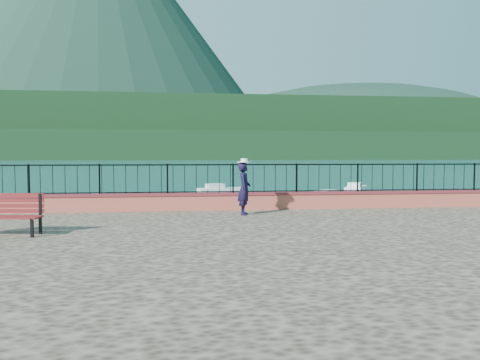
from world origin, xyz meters
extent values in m
plane|color=#19596B|center=(0.00, 0.00, 0.00)|extent=(2000.00, 2000.00, 0.00)
cube|color=#332821|center=(0.00, -6.00, 0.60)|extent=(30.00, 20.00, 1.20)
cube|color=#A64A3C|center=(0.00, 3.70, 1.49)|extent=(28.00, 0.46, 0.58)
cube|color=black|center=(0.00, 3.70, 2.25)|extent=(27.00, 0.05, 0.95)
cube|color=#2D231C|center=(-2.00, 12.00, 0.15)|extent=(2.00, 16.00, 0.30)
cube|color=black|center=(0.00, 300.00, 9.00)|extent=(900.00, 60.00, 18.00)
cube|color=black|center=(0.00, 360.00, 22.00)|extent=(900.00, 120.00, 44.00)
cone|color=#142D23|center=(-120.00, 700.00, 190.00)|extent=(560.00, 560.00, 380.00)
ellipsoid|color=#142D23|center=(220.00, 560.00, 0.00)|extent=(448.00, 384.00, 180.00)
cube|color=black|center=(-6.13, -0.76, 1.42)|extent=(1.78, 0.76, 0.43)
cube|color=maroon|center=(-6.09, -0.50, 1.89)|extent=(1.72, 0.32, 0.53)
imported|color=black|center=(-0.11, 2.30, 2.01)|extent=(0.51, 0.67, 1.63)
cylinder|color=white|center=(-0.11, 2.30, 2.89)|extent=(0.44, 0.44, 0.12)
cube|color=white|center=(-5.84, 10.06, 0.40)|extent=(4.39, 3.42, 0.80)
cube|color=silver|center=(1.79, 9.50, 0.40)|extent=(4.02, 1.37, 0.80)
cube|color=silver|center=(7.91, 17.74, 0.40)|extent=(4.19, 3.58, 0.80)
cube|color=silver|center=(-6.61, 16.35, 0.40)|extent=(4.40, 3.28, 0.80)
cube|color=silver|center=(1.17, 25.13, 0.40)|extent=(4.05, 2.23, 0.80)
cube|color=white|center=(12.53, 25.67, 0.40)|extent=(2.98, 3.81, 0.80)
camera|label=1|loc=(-2.04, -12.01, 3.05)|focal=35.00mm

